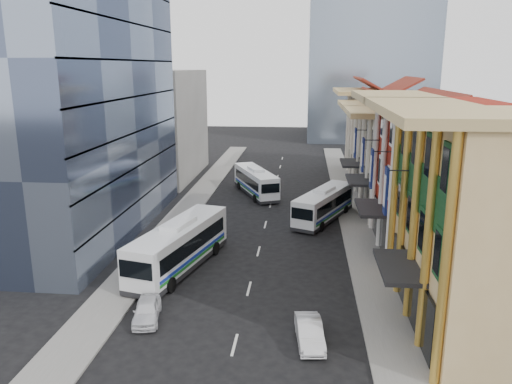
# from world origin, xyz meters

# --- Properties ---
(ground) EXTENTS (200.00, 200.00, 0.00)m
(ground) POSITION_xyz_m (0.00, 0.00, 0.00)
(ground) COLOR black
(ground) RESTS_ON ground
(sidewalk_right) EXTENTS (3.00, 90.00, 0.15)m
(sidewalk_right) POSITION_xyz_m (8.50, 22.00, 0.07)
(sidewalk_right) COLOR slate
(sidewalk_right) RESTS_ON ground
(sidewalk_left) EXTENTS (3.00, 90.00, 0.15)m
(sidewalk_left) POSITION_xyz_m (-8.50, 22.00, 0.07)
(sidewalk_left) COLOR slate
(sidewalk_left) RESTS_ON ground
(shophouse_tan) EXTENTS (8.00, 14.00, 12.00)m
(shophouse_tan) POSITION_xyz_m (14.00, 5.00, 6.00)
(shophouse_tan) COLOR #D6B77B
(shophouse_tan) RESTS_ON ground
(shophouse_red) EXTENTS (8.00, 10.00, 12.00)m
(shophouse_red) POSITION_xyz_m (14.00, 17.00, 6.00)
(shophouse_red) COLOR maroon
(shophouse_red) RESTS_ON ground
(shophouse_cream_near) EXTENTS (8.00, 9.00, 10.00)m
(shophouse_cream_near) POSITION_xyz_m (14.00, 26.50, 5.00)
(shophouse_cream_near) COLOR beige
(shophouse_cream_near) RESTS_ON ground
(shophouse_cream_mid) EXTENTS (8.00, 9.00, 10.00)m
(shophouse_cream_mid) POSITION_xyz_m (14.00, 35.50, 5.00)
(shophouse_cream_mid) COLOR beige
(shophouse_cream_mid) RESTS_ON ground
(shophouse_cream_far) EXTENTS (8.00, 12.00, 11.00)m
(shophouse_cream_far) POSITION_xyz_m (14.00, 46.00, 5.50)
(shophouse_cream_far) COLOR beige
(shophouse_cream_far) RESTS_ON ground
(office_tower) EXTENTS (12.00, 26.00, 30.00)m
(office_tower) POSITION_xyz_m (-17.00, 19.00, 15.00)
(office_tower) COLOR #434E6A
(office_tower) RESTS_ON ground
(office_block_far) EXTENTS (10.00, 18.00, 14.00)m
(office_block_far) POSITION_xyz_m (-16.00, 42.00, 7.00)
(office_block_far) COLOR gray
(office_block_far) RESTS_ON ground
(bus_left_near) EXTENTS (5.41, 11.87, 3.71)m
(bus_left_near) POSITION_xyz_m (-5.43, 10.91, 1.85)
(bus_left_near) COLOR white
(bus_left_near) RESTS_ON ground
(bus_left_far) EXTENTS (6.21, 10.19, 3.23)m
(bus_left_far) POSITION_xyz_m (-2.00, 33.20, 1.62)
(bus_left_far) COLOR white
(bus_left_far) RESTS_ON ground
(bus_right) EXTENTS (6.32, 10.22, 3.25)m
(bus_right) POSITION_xyz_m (5.50, 24.00, 1.63)
(bus_right) COLOR white
(bus_right) RESTS_ON ground
(sedan_left) EXTENTS (2.13, 3.88, 1.25)m
(sedan_left) POSITION_xyz_m (-5.50, 3.20, 0.62)
(sedan_left) COLOR white
(sedan_left) RESTS_ON ground
(sedan_right) EXTENTS (1.75, 3.93, 1.26)m
(sedan_right) POSITION_xyz_m (4.00, 1.59, 0.63)
(sedan_right) COLOR silver
(sedan_right) RESTS_ON ground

